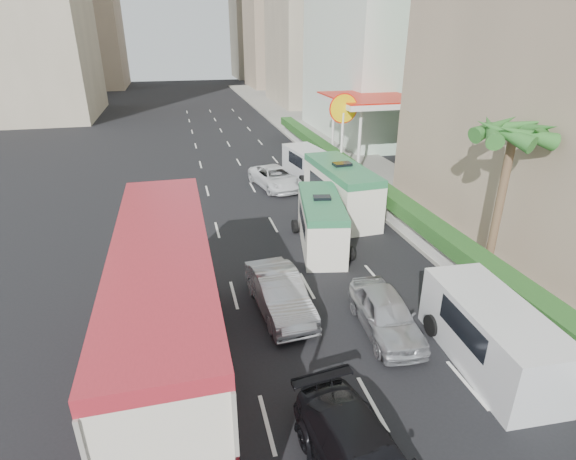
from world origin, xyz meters
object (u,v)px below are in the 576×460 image
object	(u,v)px
car_silver_lane_b	(384,330)
minibus_far	(341,190)
car_silver_lane_a	(279,310)
panel_van_far	(308,164)
panel_van_near	(491,334)
minibus_near	(321,223)
palm_tree	(499,205)
van_asset	(275,187)
shell_station	(368,131)
double_decker_bus	(170,321)

from	to	relation	value
car_silver_lane_b	minibus_far	bearing A→B (deg)	81.83
car_silver_lane_a	panel_van_far	world-z (taller)	panel_van_far
car_silver_lane_a	panel_van_near	distance (m)	7.68
minibus_near	palm_tree	xyz separation A→B (m)	(6.40, -4.72, 2.10)
minibus_far	panel_van_near	distance (m)	13.83
car_silver_lane_b	panel_van_near	distance (m)	3.67
van_asset	minibus_near	bearing A→B (deg)	-100.37
car_silver_lane_b	minibus_far	distance (m)	11.78
palm_tree	shell_station	world-z (taller)	palm_tree
palm_tree	car_silver_lane_b	bearing A→B (deg)	-156.21
minibus_near	shell_station	xyz separation A→B (m)	(8.60, 14.28, 1.47)
panel_van_far	car_silver_lane_b	bearing A→B (deg)	-106.18
double_decker_bus	car_silver_lane_b	bearing A→B (deg)	9.22
minibus_near	panel_van_near	xyz separation A→B (m)	(2.64, -9.90, -0.18)
car_silver_lane_a	palm_tree	xyz separation A→B (m)	(9.79, 0.56, 3.38)
double_decker_bus	minibus_near	xyz separation A→B (m)	(7.40, 8.72, -1.25)
double_decker_bus	car_silver_lane_a	size ratio (longest dim) A/B	2.29
panel_van_far	palm_tree	distance (m)	16.83
double_decker_bus	car_silver_lane_b	distance (m)	7.99
double_decker_bus	car_silver_lane_b	xyz separation A→B (m)	(7.48, 1.21, -2.53)
van_asset	shell_station	distance (m)	10.22
panel_van_far	shell_station	world-z (taller)	shell_station
van_asset	car_silver_lane_b	bearing A→B (deg)	-100.65
panel_van_far	shell_station	size ratio (longest dim) A/B	0.67
car_silver_lane_b	minibus_far	xyz separation A→B (m)	(2.41, 11.43, 1.52)
panel_van_near	palm_tree	distance (m)	6.79
van_asset	minibus_near	world-z (taller)	minibus_near
car_silver_lane_b	van_asset	size ratio (longest dim) A/B	0.85
minibus_near	shell_station	world-z (taller)	shell_station
double_decker_bus	minibus_near	bearing A→B (deg)	49.68
car_silver_lane_b	double_decker_bus	bearing A→B (deg)	-167.05
minibus_far	shell_station	world-z (taller)	shell_station
double_decker_bus	minibus_near	size ratio (longest dim) A/B	1.91
van_asset	minibus_near	distance (m)	9.97
van_asset	panel_van_near	distance (m)	20.02
car_silver_lane_a	minibus_near	size ratio (longest dim) A/B	0.83
car_silver_lane_b	minibus_far	size ratio (longest dim) A/B	0.65
minibus_near	panel_van_far	world-z (taller)	minibus_near
car_silver_lane_b	minibus_near	bearing A→B (deg)	94.33
double_decker_bus	panel_van_far	xyz separation A→B (m)	(10.11, 20.25, -1.46)
palm_tree	shell_station	distance (m)	19.14
minibus_far	car_silver_lane_b	bearing A→B (deg)	-105.00
double_decker_bus	van_asset	world-z (taller)	double_decker_bus
panel_van_far	palm_tree	world-z (taller)	palm_tree
car_silver_lane_a	double_decker_bus	bearing A→B (deg)	-144.01
panel_van_near	shell_station	world-z (taller)	shell_station
shell_station	double_decker_bus	bearing A→B (deg)	-124.82
minibus_far	shell_station	size ratio (longest dim) A/B	0.86
car_silver_lane_a	minibus_far	size ratio (longest dim) A/B	0.70
minibus_far	panel_van_near	xyz separation A→B (m)	(0.15, -13.82, -0.42)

